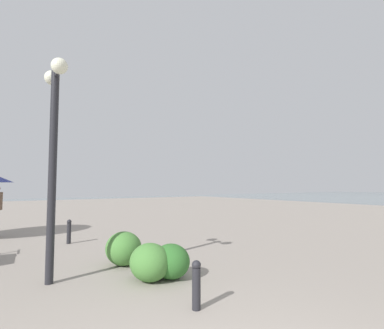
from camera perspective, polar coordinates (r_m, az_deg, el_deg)
lamppost at (r=6.00m, az=-24.69°, el=5.08°), size 0.98×0.28×3.92m
bollard_near at (r=4.50m, az=0.82°, el=-21.59°), size 0.13×0.13×0.67m
bollard_mid at (r=9.78m, az=-22.22°, el=-11.55°), size 0.13×0.13×0.70m
shrub_low at (r=5.73m, az=-7.95°, el=-17.82°), size 0.79×0.71×0.67m
shrub_round at (r=6.89m, az=-12.79°, el=-15.20°), size 0.84×0.76×0.71m
shrub_wide at (r=5.93m, az=-8.84°, el=-18.13°), size 0.60×0.54×0.51m
shrub_tall at (r=5.84m, az=-3.97°, el=-17.77°), size 0.74×0.67×0.63m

